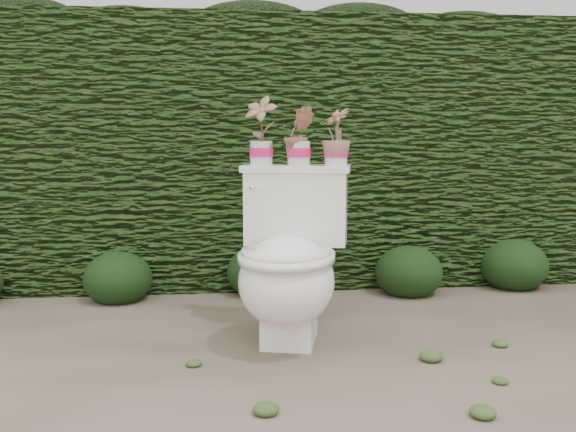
{
  "coord_description": "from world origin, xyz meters",
  "views": [
    {
      "loc": [
        -0.19,
        -2.55,
        0.92
      ],
      "look_at": [
        0.11,
        0.32,
        0.55
      ],
      "focal_mm": 40.0,
      "sensor_mm": 36.0,
      "label": 1
    }
  ],
  "objects": [
    {
      "name": "potted_plant_left",
      "position": [
        -0.0,
        0.45,
        0.93
      ],
      "size": [
        0.19,
        0.18,
        0.31
      ],
      "primitive_type": "imported",
      "rotation": [
        0.0,
        0.0,
        5.67
      ],
      "color": "#266920",
      "rests_on": "toilet"
    },
    {
      "name": "liriope_clump_3",
      "position": [
        0.03,
        1.08,
        0.16
      ],
      "size": [
        0.39,
        0.39,
        0.32
      ],
      "primitive_type": "ellipsoid",
      "color": "#193312",
      "rests_on": "ground"
    },
    {
      "name": "liriope_clump_5",
      "position": [
        1.56,
        1.08,
        0.16
      ],
      "size": [
        0.4,
        0.4,
        0.32
      ],
      "primitive_type": "ellipsoid",
      "color": "#193312",
      "rests_on": "ground"
    },
    {
      "name": "hedge",
      "position": [
        0.0,
        1.6,
        0.8
      ],
      "size": [
        8.0,
        1.0,
        1.6
      ],
      "primitive_type": "cube",
      "color": "#2D4D19",
      "rests_on": "ground"
    },
    {
      "name": "house_wall",
      "position": [
        0.6,
        6.0,
        2.0
      ],
      "size": [
        8.0,
        3.5,
        4.0
      ],
      "primitive_type": "cube",
      "color": "silver",
      "rests_on": "ground"
    },
    {
      "name": "potted_plant_right",
      "position": [
        0.34,
        0.37,
        0.9
      ],
      "size": [
        0.18,
        0.18,
        0.25
      ],
      "primitive_type": "imported",
      "rotation": [
        0.0,
        0.0,
        5.14
      ],
      "color": "#266920",
      "rests_on": "toilet"
    },
    {
      "name": "ground",
      "position": [
        0.0,
        0.0,
        0.0
      ],
      "size": [
        60.0,
        60.0,
        0.0
      ],
      "primitive_type": "plane",
      "color": "#85725C",
      "rests_on": "ground"
    },
    {
      "name": "liriope_clump_2",
      "position": [
        -0.77,
        1.01,
        0.15
      ],
      "size": [
        0.38,
        0.38,
        0.3
      ],
      "primitive_type": "ellipsoid",
      "color": "#193312",
      "rests_on": "ground"
    },
    {
      "name": "liriope_clump_4",
      "position": [
        0.88,
        0.98,
        0.15
      ],
      "size": [
        0.39,
        0.39,
        0.31
      ],
      "primitive_type": "ellipsoid",
      "color": "#193312",
      "rests_on": "ground"
    },
    {
      "name": "toilet",
      "position": [
        0.1,
        0.18,
        0.36
      ],
      "size": [
        0.6,
        0.77,
        0.78
      ],
      "rotation": [
        0.0,
        0.0,
        -0.24
      ],
      "color": "white",
      "rests_on": "ground"
    },
    {
      "name": "potted_plant_center",
      "position": [
        0.17,
        0.41,
        0.9
      ],
      "size": [
        0.14,
        0.11,
        0.26
      ],
      "primitive_type": "imported",
      "rotation": [
        0.0,
        0.0,
        -0.0
      ],
      "color": "#266920",
      "rests_on": "toilet"
    }
  ]
}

